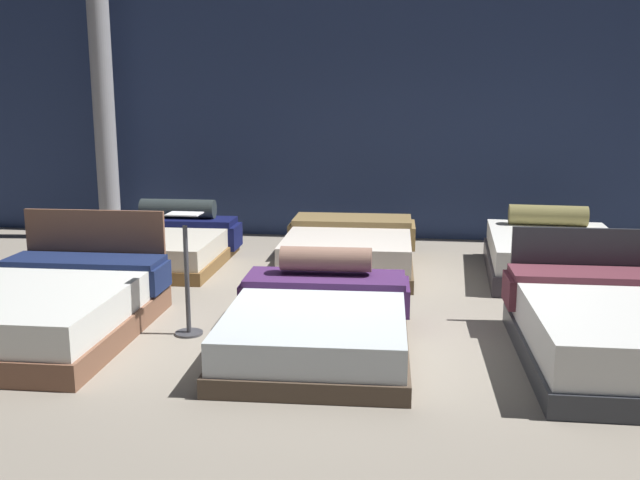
# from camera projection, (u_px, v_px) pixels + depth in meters

# --- Properties ---
(ground_plane) EXTENTS (18.00, 18.00, 0.02)m
(ground_plane) POSITION_uv_depth(u_px,v_px,m) (334.00, 316.00, 6.60)
(ground_plane) COLOR gray
(showroom_back_wall) EXTENTS (18.00, 0.06, 3.50)m
(showroom_back_wall) POSITION_uv_depth(u_px,v_px,m) (365.00, 116.00, 9.93)
(showroom_back_wall) COLOR navy
(showroom_back_wall) RESTS_ON ground_plane
(bed_0) EXTENTS (1.57, 2.16, 0.94)m
(bed_0) POSITION_uv_depth(u_px,v_px,m) (49.00, 308.00, 5.97)
(bed_0) COLOR brown
(bed_0) RESTS_ON ground_plane
(bed_1) EXTENTS (1.54, 2.08, 0.70)m
(bed_1) POSITION_uv_depth(u_px,v_px,m) (319.00, 323.00, 5.68)
(bed_1) COLOR #4F3F30
(bed_1) RESTS_ON ground_plane
(bed_2) EXTENTS (1.61, 2.08, 0.88)m
(bed_2) POSITION_uv_depth(u_px,v_px,m) (625.00, 332.00, 5.34)
(bed_2) COLOR #303339
(bed_2) RESTS_ON ground_plane
(bed_3) EXTENTS (1.62, 1.94, 0.71)m
(bed_3) POSITION_uv_depth(u_px,v_px,m) (163.00, 246.00, 8.59)
(bed_3) COLOR brown
(bed_3) RESTS_ON ground_plane
(bed_4) EXTENTS (1.59, 2.09, 0.52)m
(bed_4) POSITION_uv_depth(u_px,v_px,m) (349.00, 249.00, 8.32)
(bed_4) COLOR brown
(bed_4) RESTS_ON ground_plane
(bed_5) EXTENTS (1.57, 2.14, 0.72)m
(bed_5) POSITION_uv_depth(u_px,v_px,m) (553.00, 255.00, 7.99)
(bed_5) COLOR #2E2930
(bed_5) RESTS_ON ground_plane
(price_sign) EXTENTS (0.28, 0.24, 1.06)m
(price_sign) POSITION_uv_depth(u_px,v_px,m) (187.00, 288.00, 5.97)
(price_sign) COLOR #3F3F44
(price_sign) RESTS_ON ground_plane
(support_pillar) EXTENTS (0.30, 0.30, 3.50)m
(support_pillar) POSITION_uv_depth(u_px,v_px,m) (104.00, 116.00, 9.86)
(support_pillar) COLOR #99999E
(support_pillar) RESTS_ON ground_plane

